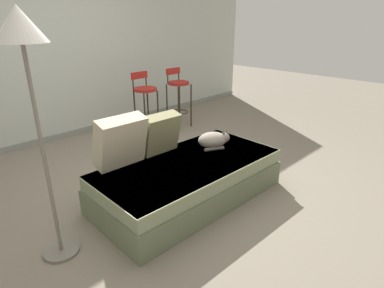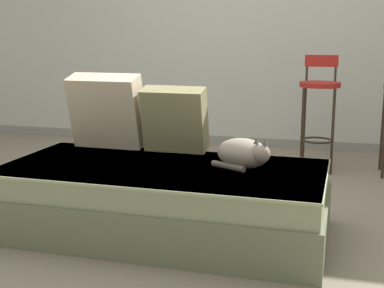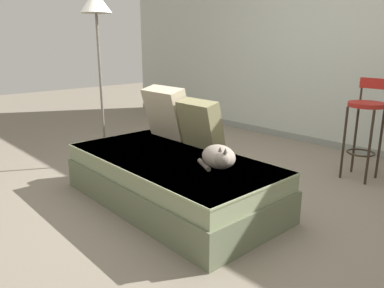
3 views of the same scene
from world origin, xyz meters
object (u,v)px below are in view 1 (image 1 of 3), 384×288
object	(u,v)px
bar_stool_by_doorway	(178,91)
couch	(189,180)
bar_stool_near_window	(145,97)
floor_lamp	(24,53)
throw_pillow_middle	(160,133)
cat	(214,140)
throw_pillow_corner	(120,142)

from	to	relation	value
bar_stool_by_doorway	couch	bearing A→B (deg)	-130.31
bar_stool_near_window	floor_lamp	size ratio (longest dim) A/B	0.54
throw_pillow_middle	bar_stool_by_doorway	xyz separation A→B (m)	(1.53, 1.39, -0.02)
cat	bar_stool_near_window	bearing A→B (deg)	78.01
bar_stool_by_doorway	throw_pillow_middle	bearing A→B (deg)	-137.89
couch	throw_pillow_middle	xyz separation A→B (m)	(-0.04, 0.38, 0.41)
couch	bar_stool_by_doorway	xyz separation A→B (m)	(1.49, 1.76, 0.39)
throw_pillow_corner	cat	bearing A→B (deg)	-17.41
throw_pillow_corner	bar_stool_near_window	bearing A→B (deg)	45.94
bar_stool_near_window	floor_lamp	world-z (taller)	floor_lamp
throw_pillow_corner	floor_lamp	size ratio (longest dim) A/B	0.28
couch	throw_pillow_middle	size ratio (longest dim) A/B	4.45
couch	throw_pillow_corner	distance (m)	0.78
throw_pillow_middle	couch	bearing A→B (deg)	-84.02
throw_pillow_corner	floor_lamp	xyz separation A→B (m)	(-0.78, -0.26, 0.88)
throw_pillow_corner	couch	bearing A→B (deg)	-36.95
cat	bar_stool_near_window	world-z (taller)	bar_stool_near_window
cat	bar_stool_by_doorway	world-z (taller)	bar_stool_by_doorway
bar_stool_by_doorway	floor_lamp	world-z (taller)	floor_lamp
throw_pillow_corner	throw_pillow_middle	world-z (taller)	throw_pillow_corner
cat	floor_lamp	xyz separation A→B (m)	(-1.76, 0.05, 1.05)
couch	bar_stool_by_doorway	bearing A→B (deg)	49.69
floor_lamp	couch	bearing A→B (deg)	-5.63
bar_stool_near_window	floor_lamp	distance (m)	2.83
bar_stool_near_window	bar_stool_by_doorway	distance (m)	0.67
couch	floor_lamp	size ratio (longest dim) A/B	1.05
bar_stool_near_window	floor_lamp	xyz separation A→B (m)	(-2.11, -1.63, 0.92)
couch	cat	size ratio (longest dim) A/B	4.85
throw_pillow_middle	floor_lamp	size ratio (longest dim) A/B	0.24
throw_pillow_middle	bar_stool_by_doorway	distance (m)	2.07
throw_pillow_middle	floor_lamp	distance (m)	1.57
couch	floor_lamp	bearing A→B (deg)	174.37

